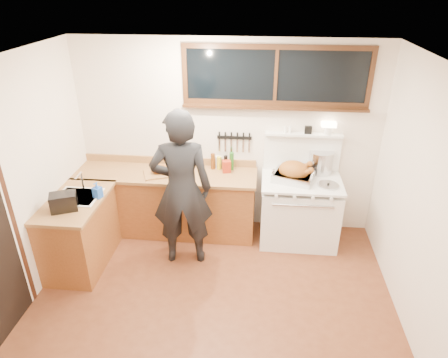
# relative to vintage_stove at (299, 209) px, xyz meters

# --- Properties ---
(ground_plane) EXTENTS (4.00, 3.50, 0.02)m
(ground_plane) POSITION_rel_vintage_stove_xyz_m (-1.00, -1.41, -0.48)
(ground_plane) COLOR #5B2B18
(room_shell) EXTENTS (4.10, 3.60, 2.65)m
(room_shell) POSITION_rel_vintage_stove_xyz_m (-1.00, -1.41, 1.18)
(room_shell) COLOR silver
(room_shell) RESTS_ON ground
(counter_back) EXTENTS (2.44, 0.64, 1.00)m
(counter_back) POSITION_rel_vintage_stove_xyz_m (-1.80, 0.04, -0.01)
(counter_back) COLOR brown
(counter_back) RESTS_ON ground
(counter_left) EXTENTS (0.64, 1.09, 0.90)m
(counter_left) POSITION_rel_vintage_stove_xyz_m (-2.70, -0.79, -0.02)
(counter_left) COLOR brown
(counter_left) RESTS_ON ground
(sink_unit) EXTENTS (0.50, 0.45, 0.37)m
(sink_unit) POSITION_rel_vintage_stove_xyz_m (-2.68, -0.71, 0.38)
(sink_unit) COLOR white
(sink_unit) RESTS_ON counter_left
(vintage_stove) EXTENTS (1.02, 0.74, 1.59)m
(vintage_stove) POSITION_rel_vintage_stove_xyz_m (0.00, 0.00, 0.00)
(vintage_stove) COLOR white
(vintage_stove) RESTS_ON ground
(back_window) EXTENTS (2.32, 0.13, 0.77)m
(back_window) POSITION_rel_vintage_stove_xyz_m (-0.40, 0.31, 1.60)
(back_window) COLOR black
(back_window) RESTS_ON room_shell
(knife_strip) EXTENTS (0.46, 0.03, 0.28)m
(knife_strip) POSITION_rel_vintage_stove_xyz_m (-0.90, 0.32, 0.84)
(knife_strip) COLOR black
(knife_strip) RESTS_ON room_shell
(man) EXTENTS (0.78, 0.57, 1.98)m
(man) POSITION_rel_vintage_stove_xyz_m (-1.45, -0.58, 0.52)
(man) COLOR black
(man) RESTS_ON ground
(soap_bottle) EXTENTS (0.12, 0.12, 0.20)m
(soap_bottle) POSITION_rel_vintage_stove_xyz_m (-2.43, -0.70, 0.53)
(soap_bottle) COLOR blue
(soap_bottle) RESTS_ON counter_left
(toaster) EXTENTS (0.34, 0.29, 0.20)m
(toaster) POSITION_rel_vintage_stove_xyz_m (-2.70, -1.00, 0.53)
(toaster) COLOR black
(toaster) RESTS_ON counter_left
(cutting_board) EXTENTS (0.50, 0.44, 0.14)m
(cutting_board) POSITION_rel_vintage_stove_xyz_m (-1.85, -0.01, 0.49)
(cutting_board) COLOR olive
(cutting_board) RESTS_ON counter_back
(roast_turkey) EXTENTS (0.58, 0.49, 0.26)m
(roast_turkey) POSITION_rel_vintage_stove_xyz_m (-0.11, -0.02, 0.54)
(roast_turkey) COLOR silver
(roast_turkey) RESTS_ON vintage_stove
(stockpot) EXTENTS (0.41, 0.41, 0.30)m
(stockpot) POSITION_rel_vintage_stove_xyz_m (0.25, 0.26, 0.58)
(stockpot) COLOR silver
(stockpot) RESTS_ON vintage_stove
(saucepan) EXTENTS (0.19, 0.30, 0.13)m
(saucepan) POSITION_rel_vintage_stove_xyz_m (0.01, 0.19, 0.50)
(saucepan) COLOR silver
(saucepan) RESTS_ON vintage_stove
(pot_lid) EXTENTS (0.34, 0.34, 0.04)m
(pot_lid) POSITION_rel_vintage_stove_xyz_m (0.31, -0.13, 0.44)
(pot_lid) COLOR silver
(pot_lid) RESTS_ON vintage_stove
(coffee_tin) EXTENTS (0.13, 0.11, 0.16)m
(coffee_tin) POSITION_rel_vintage_stove_xyz_m (-0.99, 0.13, 0.51)
(coffee_tin) COLOR #9E2811
(coffee_tin) RESTS_ON counter_back
(pitcher) EXTENTS (0.10, 0.10, 0.16)m
(pitcher) POSITION_rel_vintage_stove_xyz_m (-1.11, 0.26, 0.51)
(pitcher) COLOR white
(pitcher) RESTS_ON counter_back
(bottle_cluster) EXTENTS (0.31, 0.06, 0.25)m
(bottle_cluster) POSITION_rel_vintage_stove_xyz_m (-1.04, 0.22, 0.54)
(bottle_cluster) COLOR black
(bottle_cluster) RESTS_ON counter_back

